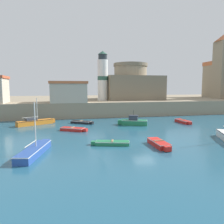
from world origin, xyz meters
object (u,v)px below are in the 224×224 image
object	(u,v)px
dinghy_red_6	(73,129)
lighthouse	(103,77)
dinghy_red_4	(159,143)
dinghy_red_7	(183,121)
sailboat_orange_8	(35,122)
motorboat_green_5	(134,121)
dinghy_black_3	(82,122)
harbor_shed_near_wharf	(68,92)
sailboat_blue_2	(35,150)
fortress	(130,85)
dinghy_green_0	(111,143)

from	to	relation	value
dinghy_red_6	lighthouse	bearing A→B (deg)	67.84
dinghy_red_4	dinghy_red_7	world-z (taller)	dinghy_red_4
dinghy_red_6	sailboat_orange_8	size ratio (longest dim) A/B	0.64
motorboat_green_5	dinghy_red_6	bearing A→B (deg)	-164.98
dinghy_black_3	dinghy_red_7	world-z (taller)	dinghy_red_7
harbor_shed_near_wharf	motorboat_green_5	bearing A→B (deg)	-50.93
dinghy_red_4	motorboat_green_5	size ratio (longest dim) A/B	0.84
sailboat_blue_2	dinghy_red_6	bearing A→B (deg)	68.76
dinghy_red_4	fortress	distance (m)	35.10
dinghy_green_0	dinghy_red_6	distance (m)	9.34
dinghy_red_7	lighthouse	distance (m)	21.53
motorboat_green_5	lighthouse	bearing A→B (deg)	96.86
dinghy_green_0	sailboat_orange_8	bearing A→B (deg)	122.12
dinghy_black_3	sailboat_orange_8	distance (m)	7.55
sailboat_blue_2	harbor_shed_near_wharf	xyz separation A→B (m)	(3.84, 25.25, 4.83)
fortress	dinghy_red_7	bearing A→B (deg)	-81.79
sailboat_orange_8	lighthouse	distance (m)	20.43
dinghy_red_4	dinghy_red_6	distance (m)	13.22
fortress	dinghy_black_3	bearing A→B (deg)	-129.14
sailboat_blue_2	sailboat_orange_8	xyz separation A→B (m)	(-1.82, 16.67, 0.09)
dinghy_green_0	fortress	world-z (taller)	fortress
dinghy_red_4	lighthouse	size ratio (longest dim) A/B	0.36
dinghy_red_4	sailboat_orange_8	xyz separation A→B (m)	(-14.14, 16.65, 0.17)
harbor_shed_near_wharf	dinghy_black_3	bearing A→B (deg)	-78.04
dinghy_red_4	harbor_shed_near_wharf	world-z (taller)	harbor_shed_near_wharf
sailboat_orange_8	fortress	xyz separation A→B (m)	(21.66, 17.06, 6.12)
dinghy_green_0	motorboat_green_5	bearing A→B (deg)	60.98
sailboat_blue_2	dinghy_black_3	bearing A→B (deg)	70.75
fortress	lighthouse	xyz separation A→B (m)	(-8.00, -4.19, 1.94)
dinghy_red_6	sailboat_blue_2	bearing A→B (deg)	-111.24
sailboat_orange_8	dinghy_red_6	bearing A→B (deg)	-47.56
sailboat_blue_2	harbor_shed_near_wharf	world-z (taller)	harbor_shed_near_wharf
motorboat_green_5	fortress	distance (m)	22.46
sailboat_blue_2	fortress	size ratio (longest dim) A/B	0.48
fortress	harbor_shed_near_wharf	size ratio (longest dim) A/B	1.84
dinghy_black_3	dinghy_red_6	bearing A→B (deg)	-105.77
motorboat_green_5	dinghy_red_4	bearing A→B (deg)	-96.70
dinghy_red_7	sailboat_orange_8	distance (m)	24.93
sailboat_orange_8	harbor_shed_near_wharf	size ratio (longest dim) A/B	0.81
dinghy_black_3	lighthouse	distance (m)	16.72
dinghy_red_7	lighthouse	size ratio (longest dim) A/B	0.36
sailboat_blue_2	motorboat_green_5	size ratio (longest dim) A/B	1.35
dinghy_red_6	fortress	size ratio (longest dim) A/B	0.28
dinghy_red_6	lighthouse	size ratio (longest dim) A/B	0.34
dinghy_red_4	dinghy_red_6	size ratio (longest dim) A/B	1.06
dinghy_green_0	sailboat_blue_2	distance (m)	7.77
dinghy_red_7	harbor_shed_near_wharf	xyz separation A→B (m)	(-18.99, 12.29, 4.94)
dinghy_black_3	fortress	size ratio (longest dim) A/B	0.28
dinghy_green_0	harbor_shed_near_wharf	xyz separation A→B (m)	(-3.75, 23.58, 4.99)
dinghy_black_3	dinghy_red_4	size ratio (longest dim) A/B	0.94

